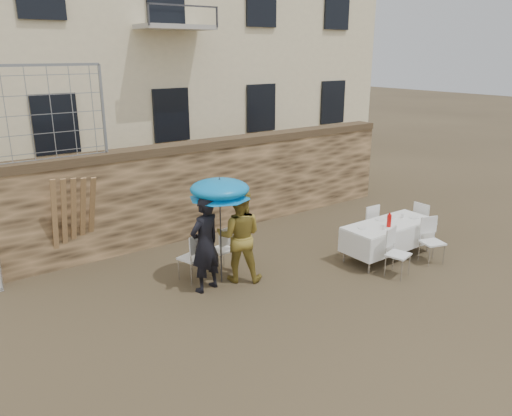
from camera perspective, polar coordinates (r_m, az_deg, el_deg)
ground at (r=8.25m, az=6.97°, el=-13.60°), size 80.00×80.00×0.00m
stone_wall at (r=11.66m, az=-9.75°, el=1.58°), size 13.00×0.50×2.20m
chain_link_fence at (r=10.33m, az=-25.55°, el=9.46°), size 3.20×0.06×1.80m
man_suit at (r=9.09m, az=-5.85°, el=-4.12°), size 0.75×0.58×1.81m
woman_dress at (r=9.47m, az=-1.93°, el=-3.20°), size 1.11×1.07×1.80m
umbrella at (r=9.09m, az=-4.17°, el=1.81°), size 1.14×1.14×1.91m
couple_chair_left at (r=9.70m, az=-7.43°, el=-5.49°), size 0.59×0.59×0.96m
couple_chair_right at (r=10.03m, az=-3.92°, el=-4.60°), size 0.53×0.53×0.96m
banquet_table at (r=10.93m, az=14.96°, el=-1.87°), size 2.10×0.85×0.78m
soda_bottle at (r=10.64m, az=14.97°, el=-1.41°), size 0.09×0.09×0.26m
table_chair_front_left at (r=10.14m, az=15.96°, el=-5.00°), size 0.58×0.58×0.96m
table_chair_front_right at (r=10.99m, az=19.53°, el=-3.60°), size 0.60×0.60×0.96m
table_chair_back at (r=11.64m, az=12.46°, el=-1.80°), size 0.51×0.51×0.96m
table_chair_side at (r=12.14m, az=18.71°, el=-1.53°), size 0.49×0.49×0.96m
wood_planks at (r=10.56m, az=-20.41°, el=-1.54°), size 0.70×0.20×2.00m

